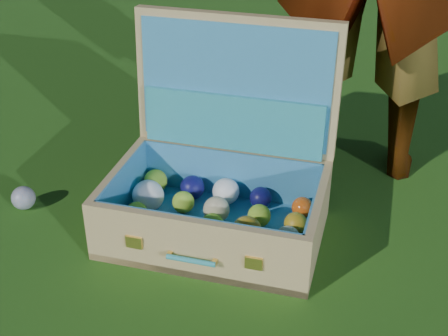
{
  "coord_description": "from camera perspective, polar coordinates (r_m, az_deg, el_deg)",
  "views": [
    {
      "loc": [
        0.54,
        -1.24,
        1.09
      ],
      "look_at": [
        0.03,
        0.23,
        0.18
      ],
      "focal_mm": 50.0,
      "sensor_mm": 36.0,
      "label": 1
    }
  ],
  "objects": [
    {
      "name": "suitcase",
      "position": [
        1.81,
        -0.23,
        -0.5
      ],
      "size": [
        0.64,
        0.51,
        0.59
      ],
      "rotation": [
        0.0,
        0.0,
        0.06
      ],
      "color": "tan",
      "rests_on": "ground"
    },
    {
      "name": "stray_ball",
      "position": [
        2.03,
        -17.87,
        -2.62
      ],
      "size": [
        0.07,
        0.07,
        0.07
      ],
      "primitive_type": "sphere",
      "color": "#426DAD",
      "rests_on": "ground"
    },
    {
      "name": "ground",
      "position": [
        1.74,
        -3.51,
        -8.63
      ],
      "size": [
        60.0,
        60.0,
        0.0
      ],
      "primitive_type": "plane",
      "color": "#215114",
      "rests_on": "ground"
    }
  ]
}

